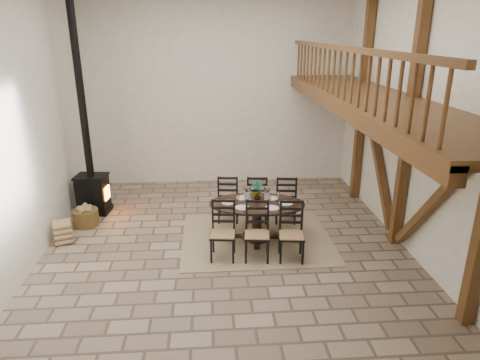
{
  "coord_description": "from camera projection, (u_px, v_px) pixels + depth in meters",
  "views": [
    {
      "loc": [
        -0.3,
        -7.47,
        4.04
      ],
      "look_at": [
        0.29,
        0.4,
        1.26
      ],
      "focal_mm": 32.0,
      "sensor_mm": 36.0,
      "label": 1
    }
  ],
  "objects": [
    {
      "name": "ground",
      "position": [
        227.0,
        248.0,
        8.39
      ],
      "size": [
        8.0,
        8.0,
        0.0
      ],
      "primitive_type": "plane",
      "color": "#9A8367",
      "rests_on": "ground"
    },
    {
      "name": "room_shell",
      "position": [
        293.0,
        92.0,
        7.48
      ],
      "size": [
        7.02,
        8.02,
        5.01
      ],
      "color": "white",
      "rests_on": "ground"
    },
    {
      "name": "rug",
      "position": [
        257.0,
        238.0,
        8.77
      ],
      "size": [
        3.0,
        2.5,
        0.02
      ],
      "primitive_type": "cube",
      "color": "tan",
      "rests_on": "ground"
    },
    {
      "name": "dining_table",
      "position": [
        257.0,
        220.0,
        8.64
      ],
      "size": [
        2.02,
        2.29,
        1.22
      ],
      "rotation": [
        0.0,
        0.0,
        -0.11
      ],
      "color": "black",
      "rests_on": "ground"
    },
    {
      "name": "wood_stove",
      "position": [
        90.0,
        167.0,
        9.68
      ],
      "size": [
        0.76,
        0.62,
        5.0
      ],
      "rotation": [
        0.0,
        0.0,
        -0.11
      ],
      "color": "black",
      "rests_on": "ground"
    },
    {
      "name": "log_basket",
      "position": [
        86.0,
        217.0,
        9.31
      ],
      "size": [
        0.55,
        0.55,
        0.45
      ],
      "rotation": [
        0.0,
        0.0,
        0.08
      ],
      "color": "brown",
      "rests_on": "ground"
    },
    {
      "name": "log_stack",
      "position": [
        63.0,
        232.0,
        8.53
      ],
      "size": [
        0.43,
        0.44,
        0.46
      ],
      "rotation": [
        0.0,
        0.0,
        0.35
      ],
      "color": "tan",
      "rests_on": "ground"
    }
  ]
}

